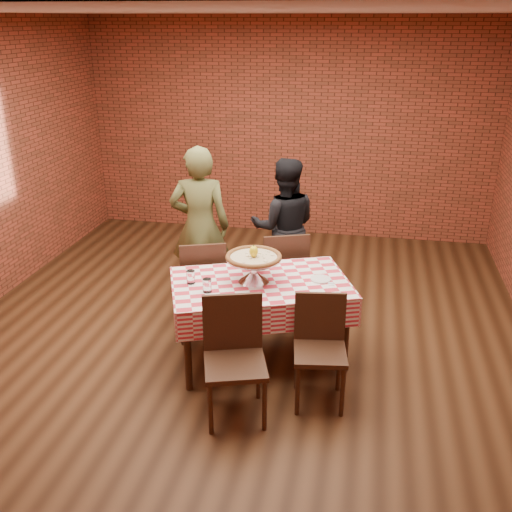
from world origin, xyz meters
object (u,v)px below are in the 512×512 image
chair_near_right (320,354)px  water_glass_left (207,285)px  condiment_caddy (258,262)px  chair_near_left (235,363)px  table (260,321)px  diner_black (284,227)px  pizza_stand (254,270)px  water_glass_right (191,277)px  chair_far_left (203,281)px  pizza (254,257)px  chair_far_right (282,272)px  diner_olive (200,227)px

chair_near_right → water_glass_left: bearing=156.2°
condiment_caddy → chair_near_left: chair_near_left is taller
table → diner_black: (-0.02, 1.44, 0.38)m
table → pizza_stand: pizza_stand is taller
pizza_stand → water_glass_right: 0.54m
water_glass_right → diner_black: (0.56, 1.58, -0.06)m
water_glass_right → chair_near_left: chair_near_left is taller
condiment_caddy → chair_far_left: (-0.61, 0.28, -0.37)m
pizza → water_glass_left: bearing=-139.8°
chair_near_right → chair_far_left: size_ratio=0.96×
table → chair_near_right: bearing=-43.5°
water_glass_left → chair_far_right: 1.30m
water_glass_left → chair_near_left: (0.36, -0.56, -0.35)m
condiment_caddy → diner_olive: 1.07m
pizza_stand → diner_olive: bearing=127.3°
chair_far_left → diner_black: diner_black is taller
water_glass_right → chair_far_right: bearing=58.9°
table → water_glass_right: 0.74m
pizza_stand → diner_black: diner_black is taller
chair_near_left → chair_far_left: 1.53m
table → water_glass_left: (-0.39, -0.28, 0.44)m
table → condiment_caddy: size_ratio=10.48×
water_glass_right → chair_near_right: chair_near_right is taller
diner_olive → diner_black: (0.82, 0.42, -0.09)m
table → chair_near_left: 0.84m
chair_far_right → pizza_stand: bearing=62.3°
water_glass_left → water_glass_right: bearing=143.8°
chair_far_left → diner_black: size_ratio=0.61×
water_glass_right → chair_far_left: 0.78m
pizza → chair_near_left: bearing=-88.0°
pizza → condiment_caddy: 0.30m
pizza → water_glass_right: 0.56m
chair_near_right → chair_far_left: (-1.26, 1.09, 0.02)m
chair_near_left → diner_black: size_ratio=0.62×
chair_near_left → chair_far_left: (-0.65, 1.38, -0.01)m
diner_black → table: bearing=80.0°
chair_near_left → pizza: bearing=74.2°
table → diner_black: 1.49m
chair_far_right → diner_olive: bearing=-29.3°
chair_far_left → chair_far_right: chair_far_right is taller
condiment_caddy → diner_black: bearing=54.4°
diner_black → water_glass_left: bearing=67.0°
water_glass_right → chair_far_left: size_ratio=0.13×
table → chair_far_left: 0.88m
pizza → diner_olive: diner_olive is taller
table → chair_near_right: 0.79m
chair_near_left → diner_olive: 2.06m
diner_olive → condiment_caddy: bearing=124.7°
pizza_stand → pizza: (-0.00, 0.00, 0.11)m
chair_near_left → water_glass_right: bearing=110.4°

